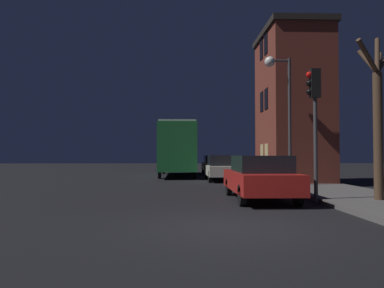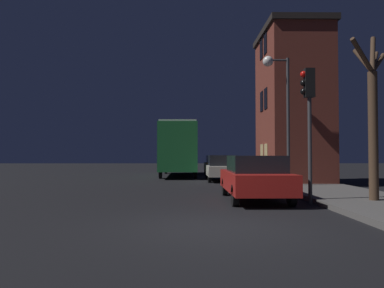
# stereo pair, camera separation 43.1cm
# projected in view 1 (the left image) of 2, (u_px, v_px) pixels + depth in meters

# --- Properties ---
(ground_plane) EXTENTS (120.00, 120.00, 0.00)m
(ground_plane) POSITION_uv_depth(u_px,v_px,m) (229.00, 226.00, 7.94)
(ground_plane) COLOR black
(brick_building) EXTENTS (3.29, 5.10, 8.13)m
(brick_building) POSITION_uv_depth(u_px,v_px,m) (292.00, 105.00, 20.24)
(brick_building) COLOR brown
(brick_building) RESTS_ON sidewalk
(streetlamp) EXTENTS (1.21, 0.48, 5.86)m
(streetlamp) POSITION_uv_depth(u_px,v_px,m) (280.00, 91.00, 17.05)
(streetlamp) COLOR #38383A
(streetlamp) RESTS_ON sidewalk
(traffic_light) EXTENTS (0.43, 0.24, 4.21)m
(traffic_light) POSITION_uv_depth(u_px,v_px,m) (314.00, 107.00, 11.65)
(traffic_light) COLOR #38383A
(traffic_light) RESTS_ON ground
(bare_tree) EXTENTS (1.92, 1.78, 5.14)m
(bare_tree) POSITION_uv_depth(u_px,v_px,m) (377.00, 113.00, 11.51)
(bare_tree) COLOR #473323
(bare_tree) RESTS_ON sidewalk
(bus) EXTENTS (2.46, 9.63, 3.70)m
(bus) POSITION_uv_depth(u_px,v_px,m) (177.00, 146.00, 27.26)
(bus) COLOR #1E6B33
(bus) RESTS_ON ground
(car_near_lane) EXTENTS (1.86, 4.60, 1.50)m
(car_near_lane) POSITION_uv_depth(u_px,v_px,m) (260.00, 177.00, 12.57)
(car_near_lane) COLOR #B21E19
(car_near_lane) RESTS_ON ground
(car_mid_lane) EXTENTS (1.74, 4.23, 1.50)m
(car_mid_lane) POSITION_uv_depth(u_px,v_px,m) (222.00, 168.00, 21.90)
(car_mid_lane) COLOR beige
(car_mid_lane) RESTS_ON ground
(car_far_lane) EXTENTS (1.81, 4.49, 1.48)m
(car_far_lane) POSITION_uv_depth(u_px,v_px,m) (214.00, 164.00, 30.06)
(car_far_lane) COLOR olive
(car_far_lane) RESTS_ON ground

